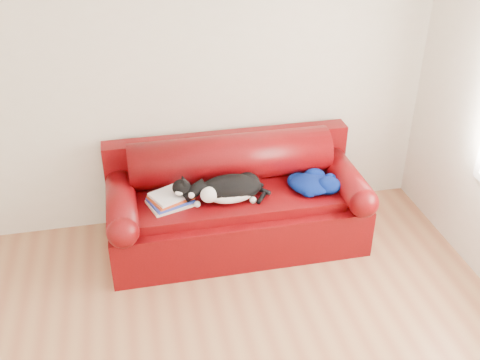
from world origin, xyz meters
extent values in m
cube|color=beige|center=(0.00, 2.00, 1.30)|extent=(4.50, 0.02, 2.60)
cube|color=#3E0202|center=(0.46, 1.50, 0.21)|extent=(2.10, 0.90, 0.42)
cube|color=#3E0202|center=(0.46, 1.45, 0.45)|extent=(1.66, 0.62, 0.10)
cylinder|color=black|center=(-0.47, 1.17, 0.03)|extent=(0.06, 0.06, 0.05)
cylinder|color=black|center=(1.39, 1.17, 0.03)|extent=(0.06, 0.06, 0.05)
cylinder|color=black|center=(-0.47, 1.83, 0.03)|extent=(0.06, 0.06, 0.05)
cylinder|color=black|center=(1.39, 1.83, 0.03)|extent=(0.06, 0.06, 0.05)
cube|color=#3E0202|center=(0.46, 1.86, 0.42)|extent=(2.10, 0.18, 0.85)
cylinder|color=#3E0202|center=(0.46, 1.75, 0.68)|extent=(1.70, 0.40, 0.40)
cylinder|color=#3E0202|center=(-0.47, 1.50, 0.54)|extent=(0.24, 0.88, 0.24)
sphere|color=#3E0202|center=(-0.47, 1.06, 0.54)|extent=(0.24, 0.24, 0.24)
cylinder|color=#3E0202|center=(1.39, 1.50, 0.54)|extent=(0.24, 0.88, 0.24)
sphere|color=#3E0202|center=(1.39, 1.06, 0.54)|extent=(0.24, 0.24, 0.24)
cube|color=beige|center=(-0.08, 1.42, 0.51)|extent=(0.39, 0.34, 0.02)
cube|color=white|center=(-0.08, 1.42, 0.51)|extent=(0.37, 0.32, 0.02)
cube|color=#2038B1|center=(-0.08, 1.42, 0.54)|extent=(0.38, 0.34, 0.02)
cube|color=white|center=(-0.08, 1.42, 0.54)|extent=(0.37, 0.32, 0.02)
cube|color=#C13D16|center=(-0.08, 1.42, 0.56)|extent=(0.38, 0.34, 0.02)
cube|color=white|center=(-0.08, 1.42, 0.56)|extent=(0.36, 0.32, 0.02)
cube|color=white|center=(-0.08, 1.42, 0.59)|extent=(0.37, 0.34, 0.02)
cube|color=white|center=(-0.08, 1.42, 0.59)|extent=(0.35, 0.32, 0.02)
ellipsoid|color=black|center=(0.40, 1.39, 0.60)|extent=(0.55, 0.37, 0.21)
ellipsoid|color=white|center=(0.39, 1.33, 0.57)|extent=(0.37, 0.23, 0.13)
ellipsoid|color=white|center=(0.21, 1.32, 0.61)|extent=(0.16, 0.15, 0.13)
ellipsoid|color=black|center=(0.54, 1.43, 0.59)|extent=(0.24, 0.24, 0.18)
ellipsoid|color=black|center=(0.08, 1.32, 0.67)|extent=(0.17, 0.16, 0.13)
ellipsoid|color=white|center=(0.05, 1.28, 0.65)|extent=(0.08, 0.07, 0.05)
sphere|color=#BF7272|center=(0.04, 1.28, 0.66)|extent=(0.02, 0.02, 0.02)
cone|color=black|center=(0.10, 1.29, 0.73)|extent=(0.07, 0.06, 0.06)
cone|color=black|center=(0.09, 1.36, 0.73)|extent=(0.07, 0.06, 0.06)
cylinder|color=black|center=(0.66, 1.42, 0.53)|extent=(0.14, 0.16, 0.05)
sphere|color=white|center=(0.17, 1.29, 0.52)|extent=(0.05, 0.05, 0.05)
sphere|color=white|center=(0.56, 1.30, 0.52)|extent=(0.05, 0.05, 0.05)
ellipsoid|color=#020845|center=(1.08, 1.40, 0.56)|extent=(0.41, 0.38, 0.12)
ellipsoid|color=#020845|center=(1.19, 1.33, 0.57)|extent=(0.25, 0.22, 0.14)
ellipsoid|color=#020845|center=(1.00, 1.48, 0.54)|extent=(0.25, 0.28, 0.09)
ellipsoid|color=#020845|center=(1.13, 1.50, 0.57)|extent=(0.21, 0.17, 0.14)
ellipsoid|color=#020845|center=(1.03, 1.32, 0.54)|extent=(0.16, 0.17, 0.09)
ellipsoid|color=silver|center=(1.13, 1.33, 0.58)|extent=(0.17, 0.08, 0.04)
camera|label=1|loc=(-0.32, -2.34, 2.94)|focal=42.00mm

